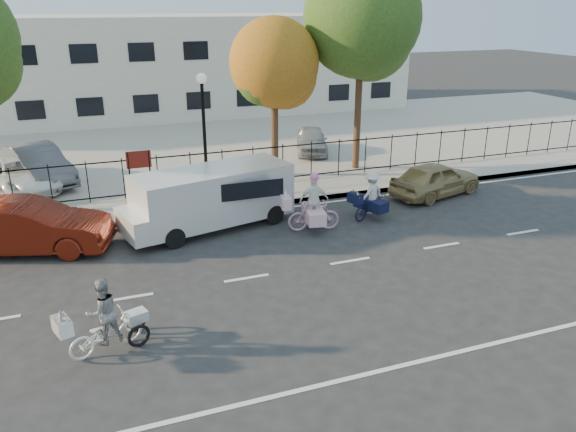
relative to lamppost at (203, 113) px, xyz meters
name	(u,v)px	position (x,y,z in m)	size (l,w,h in m)	color
ground	(247,278)	(-0.50, -6.80, -3.11)	(120.00, 120.00, 0.00)	#333334
road_markings	(247,278)	(-0.50, -6.80, -3.11)	(60.00, 9.52, 0.01)	silver
curb	(205,212)	(-0.50, -1.75, -3.04)	(60.00, 0.10, 0.15)	#A8A399
sidewalk	(198,202)	(-0.50, -0.70, -3.04)	(60.00, 2.20, 0.15)	#A8A399
parking_lot	(161,146)	(-0.50, 8.20, -3.04)	(60.00, 15.60, 0.15)	#A8A399
iron_fence	(191,172)	(-0.50, 0.40, -2.21)	(58.00, 0.06, 1.50)	black
building	(134,66)	(-0.50, 18.20, -0.11)	(34.00, 10.00, 6.00)	silver
lamppost	(203,113)	(0.00, 0.00, 0.00)	(0.36, 0.36, 4.33)	black
street_sign	(139,166)	(-2.35, 0.00, -1.70)	(0.85, 0.06, 1.80)	black
zebra_trike	(105,324)	(-4.10, -8.91, -2.49)	(1.88, 1.20, 1.62)	white
unicorn_bike	(313,209)	(2.39, -4.34, -2.41)	(1.92, 1.36, 1.89)	#D6A3B5
bull_bike	(371,200)	(4.60, -4.02, -2.48)	(1.76, 1.25, 1.59)	#101236
white_van	(210,196)	(-0.54, -3.00, -2.06)	(5.72, 2.94, 1.91)	white
red_sedan	(28,227)	(-5.84, -3.00, -2.36)	(1.60, 4.58, 1.51)	#5F160A
gold_sedan	(436,179)	(7.96, -2.76, -2.47)	(1.51, 3.76, 1.28)	#A08A57
lot_car_b	(20,174)	(-6.43, 2.82, -2.36)	(2.00, 4.34, 1.21)	white
lot_car_c	(37,165)	(-5.85, 3.50, -2.22)	(1.56, 4.48, 1.48)	#55575E
lot_car_d	(312,140)	(5.92, 4.26, -2.38)	(1.38, 3.42, 1.16)	#9EA2A6
tree_mid	(277,67)	(3.27, 1.46, 1.30)	(3.48, 3.44, 6.31)	#442D1D
tree_east	(364,24)	(6.82, 1.27, 2.82)	(4.62, 4.62, 8.47)	#442D1D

